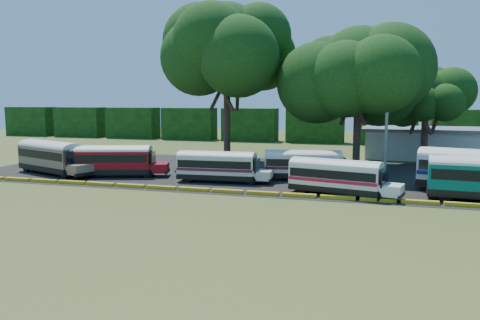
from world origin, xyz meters
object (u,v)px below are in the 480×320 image
(bus_beige, at_px, (52,155))
(tree_west, at_px, (227,46))
(bus_cream_west, at_px, (219,165))
(bus_white_red, at_px, (338,175))
(bus_red, at_px, (114,159))

(bus_beige, bearing_deg, tree_west, 61.61)
(bus_cream_west, relative_size, bus_white_red, 0.98)
(bus_beige, xyz_separation_m, bus_cream_west, (18.12, 0.21, -0.32))
(bus_beige, bearing_deg, bus_cream_west, 21.98)
(bus_red, relative_size, bus_white_red, 1.07)
(bus_cream_west, bearing_deg, bus_beige, 177.35)
(bus_cream_west, height_order, tree_west, tree_west)
(bus_white_red, bearing_deg, bus_cream_west, 178.33)
(bus_red, bearing_deg, tree_west, 40.54)
(tree_west, bearing_deg, bus_cream_west, -75.91)
(bus_red, bearing_deg, bus_white_red, -24.61)
(bus_red, xyz_separation_m, bus_white_red, (22.27, -3.07, -0.15))
(bus_red, height_order, tree_west, tree_west)
(bus_beige, xyz_separation_m, bus_white_red, (29.27, -2.80, -0.30))
(bus_cream_west, bearing_deg, tree_west, 100.77)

